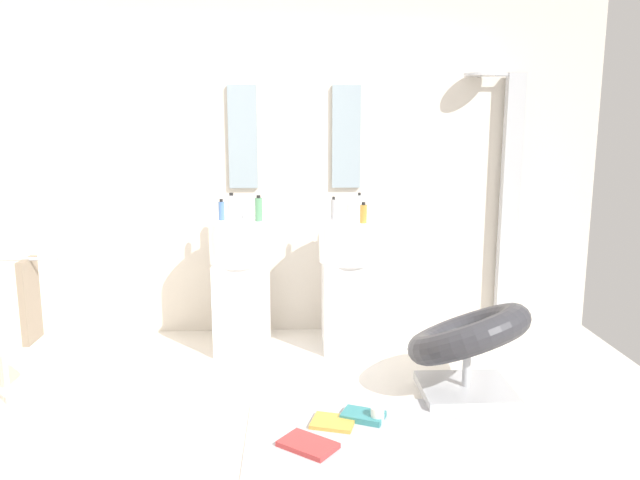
% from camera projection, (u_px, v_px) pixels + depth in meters
% --- Properties ---
extents(ground_plane, '(4.80, 3.60, 0.04)m').
position_uv_depth(ground_plane, '(298.00, 425.00, 3.55)').
color(ground_plane, silver).
extents(rear_partition, '(4.80, 0.10, 2.60)m').
position_uv_depth(rear_partition, '(295.00, 171.00, 4.92)').
color(rear_partition, beige).
rests_on(rear_partition, ground_plane).
extents(pedestal_sink_left, '(0.46, 0.46, 1.07)m').
position_uv_depth(pedestal_sink_left, '(242.00, 282.00, 4.59)').
color(pedestal_sink_left, white).
rests_on(pedestal_sink_left, ground_plane).
extents(pedestal_sink_right, '(0.46, 0.46, 1.07)m').
position_uv_depth(pedestal_sink_right, '(350.00, 281.00, 4.62)').
color(pedestal_sink_right, white).
rests_on(pedestal_sink_right, ground_plane).
extents(vanity_mirror_left, '(0.22, 0.03, 0.79)m').
position_uv_depth(vanity_mirror_left, '(243.00, 137.00, 4.79)').
color(vanity_mirror_left, '#8C9EA8').
extents(vanity_mirror_right, '(0.22, 0.03, 0.79)m').
position_uv_depth(vanity_mirror_right, '(346.00, 137.00, 4.82)').
color(vanity_mirror_right, '#8C9EA8').
extents(shower_column, '(0.49, 0.24, 2.05)m').
position_uv_depth(shower_column, '(508.00, 199.00, 4.92)').
color(shower_column, '#B7BABF').
rests_on(shower_column, ground_plane).
extents(lounge_chair, '(1.10, 1.10, 0.65)m').
position_uv_depth(lounge_chair, '(468.00, 341.00, 3.84)').
color(lounge_chair, '#B7BABF').
rests_on(lounge_chair, ground_plane).
extents(towel_rack, '(0.37, 0.22, 0.95)m').
position_uv_depth(towel_rack, '(25.00, 304.00, 3.66)').
color(towel_rack, '#B7BABF').
rests_on(towel_rack, ground_plane).
extents(area_rug, '(1.22, 0.84, 0.01)m').
position_uv_depth(area_rug, '(359.00, 435.00, 3.39)').
color(area_rug, '#B2B2B7').
rests_on(area_rug, ground_plane).
extents(magazine_red, '(0.34, 0.32, 0.03)m').
position_uv_depth(magazine_red, '(308.00, 445.00, 3.25)').
color(magazine_red, '#B73838').
rests_on(magazine_red, area_rug).
extents(magazine_teal, '(0.28, 0.24, 0.03)m').
position_uv_depth(magazine_teal, '(363.00, 416.00, 3.56)').
color(magazine_teal, teal).
rests_on(magazine_teal, area_rug).
extents(magazine_ochre, '(0.28, 0.25, 0.02)m').
position_uv_depth(magazine_ochre, '(333.00, 422.00, 3.50)').
color(magazine_ochre, gold).
rests_on(magazine_ochre, area_rug).
extents(coffee_mug, '(0.08, 0.08, 0.09)m').
position_uv_depth(coffee_mug, '(377.00, 415.00, 3.52)').
color(coffee_mug, white).
rests_on(coffee_mug, area_rug).
extents(soap_bottle_green, '(0.05, 0.05, 0.19)m').
position_uv_depth(soap_bottle_green, '(259.00, 209.00, 4.50)').
color(soap_bottle_green, '#59996B').
rests_on(soap_bottle_green, pedestal_sink_left).
extents(soap_bottle_clear, '(0.04, 0.04, 0.19)m').
position_uv_depth(soap_bottle_clear, '(359.00, 206.00, 4.64)').
color(soap_bottle_clear, silver).
rests_on(soap_bottle_clear, pedestal_sink_right).
extents(soap_bottle_white, '(0.05, 0.05, 0.19)m').
position_uv_depth(soap_bottle_white, '(232.00, 207.00, 4.63)').
color(soap_bottle_white, white).
rests_on(soap_bottle_white, pedestal_sink_left).
extents(soap_bottle_amber, '(0.05, 0.05, 0.15)m').
position_uv_depth(soap_bottle_amber, '(363.00, 213.00, 4.42)').
color(soap_bottle_amber, '#C68C38').
rests_on(soap_bottle_amber, pedestal_sink_right).
extents(soap_bottle_blue, '(0.04, 0.04, 0.15)m').
position_uv_depth(soap_bottle_blue, '(221.00, 210.00, 4.55)').
color(soap_bottle_blue, '#4C72B7').
rests_on(soap_bottle_blue, pedestal_sink_left).
extents(soap_bottle_grey, '(0.04, 0.04, 0.17)m').
position_uv_depth(soap_bottle_grey, '(334.00, 209.00, 4.57)').
color(soap_bottle_grey, '#99999E').
rests_on(soap_bottle_grey, pedestal_sink_right).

